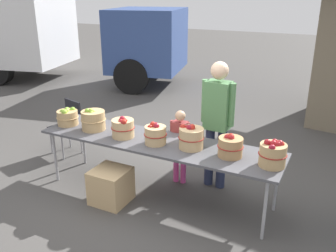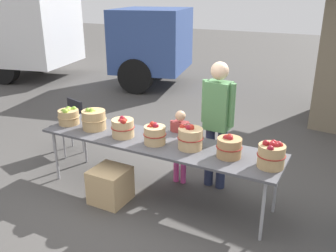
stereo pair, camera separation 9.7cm
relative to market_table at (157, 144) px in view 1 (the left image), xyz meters
The scene contains 14 objects.
ground_plane 0.72m from the market_table, ahead, with size 40.00×40.00×0.00m, color #474442.
market_table is the anchor object (origin of this frame).
apple_basket_green_0 1.39m from the market_table, behind, with size 0.30×0.30×0.25m.
apple_basket_green_1 0.97m from the market_table, behind, with size 0.33×0.33×0.30m.
apple_basket_red_0 0.48m from the market_table, behind, with size 0.30×0.30×0.27m.
apple_basket_red_1 0.18m from the market_table, 77.33° to the right, with size 0.28×0.28×0.27m.
apple_basket_red_2 0.49m from the market_table, ahead, with size 0.31×0.31×0.30m.
apple_basket_red_3 0.95m from the market_table, ahead, with size 0.29×0.29×0.27m.
apple_basket_red_4 1.42m from the market_table, ahead, with size 0.30×0.30×0.30m.
vendor_adult 0.85m from the market_table, 43.93° to the left, with size 0.45×0.24×1.70m.
child_customer 0.45m from the market_table, 74.89° to the left, with size 0.27×0.15×1.04m.
box_truck 7.78m from the market_table, 147.09° to the left, with size 7.99×3.86×2.75m.
folding_chair 1.98m from the market_table, 164.67° to the left, with size 0.50×0.50×0.86m.
produce_crate 0.78m from the market_table, 136.91° to the right, with size 0.44×0.44×0.44m, color tan.
Camera 1 is at (1.99, -3.64, 2.51)m, focal length 38.92 mm.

